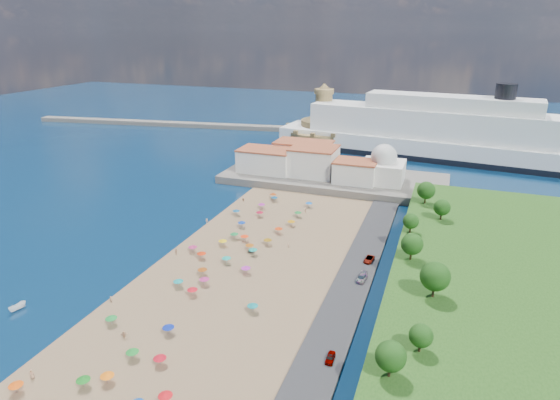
% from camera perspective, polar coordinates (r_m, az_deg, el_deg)
% --- Properties ---
extents(ground, '(700.00, 700.00, 0.00)m').
position_cam_1_polar(ground, '(132.84, -5.33, -6.56)').
color(ground, '#071938').
rests_on(ground, ground).
extents(terrace, '(90.00, 36.00, 3.00)m').
position_cam_1_polar(terrace, '(193.55, 6.52, 2.61)').
color(terrace, '#59544C').
rests_on(terrace, ground).
extents(jetty, '(18.00, 70.00, 2.40)m').
position_cam_1_polar(jetty, '(231.57, 3.28, 5.58)').
color(jetty, '#59544C').
rests_on(jetty, ground).
extents(breakwater, '(199.03, 34.77, 2.60)m').
position_cam_1_polar(breakwater, '(311.54, -11.95, 9.01)').
color(breakwater, '#59544C').
rests_on(breakwater, ground).
extents(waterfront_buildings, '(57.00, 29.00, 11.00)m').
position_cam_1_polar(waterfront_buildings, '(195.57, 2.92, 4.85)').
color(waterfront_buildings, silver).
rests_on(waterfront_buildings, terrace).
extents(domed_building, '(16.00, 16.00, 15.00)m').
position_cam_1_polar(domed_building, '(186.19, 12.46, 3.95)').
color(domed_building, silver).
rests_on(domed_building, terrace).
extents(fortress, '(40.00, 40.00, 32.40)m').
position_cam_1_polar(fortress, '(258.47, 5.24, 8.32)').
color(fortress, '#A68C53').
rests_on(fortress, ground).
extents(cruise_ship, '(169.73, 42.33, 36.75)m').
position_cam_1_polar(cruise_ship, '(239.41, 19.74, 7.30)').
color(cruise_ship, black).
rests_on(cruise_ship, ground).
extents(beach_parasols, '(31.32, 112.62, 2.20)m').
position_cam_1_polar(beach_parasols, '(123.54, -7.55, -7.72)').
color(beach_parasols, gray).
rests_on(beach_parasols, beach).
extents(beachgoers, '(31.54, 97.06, 1.89)m').
position_cam_1_polar(beachgoers, '(130.99, -9.84, -6.64)').
color(beachgoers, tan).
rests_on(beachgoers, beach).
extents(parked_cars, '(2.60, 46.76, 1.44)m').
position_cam_1_polar(parked_cars, '(116.99, 9.66, -9.98)').
color(parked_cars, gray).
rests_on(parked_cars, promenade).
extents(hillside_trees, '(14.83, 109.81, 8.04)m').
position_cam_1_polar(hillside_trees, '(112.61, 16.48, -6.75)').
color(hillside_trees, '#382314').
rests_on(hillside_trees, hillside).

